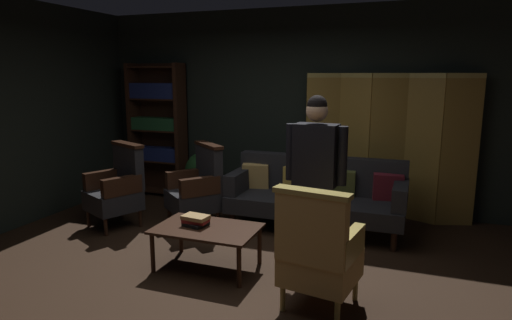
# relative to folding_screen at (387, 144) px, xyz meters

# --- Properties ---
(ground_plane) EXTENTS (10.00, 10.00, 0.00)m
(ground_plane) POSITION_rel_folding_screen_xyz_m (-1.30, -2.22, -0.99)
(ground_plane) COLOR black
(back_wall) EXTENTS (7.20, 0.10, 2.80)m
(back_wall) POSITION_rel_folding_screen_xyz_m (-1.30, 0.23, 0.41)
(back_wall) COLOR black
(back_wall) RESTS_ON ground_plane
(side_wall_left) EXTENTS (0.10, 3.60, 2.80)m
(side_wall_left) POSITION_rel_folding_screen_xyz_m (-4.30, -1.62, 0.41)
(side_wall_left) COLOR black
(side_wall_left) RESTS_ON ground_plane
(folding_screen) EXTENTS (2.17, 0.25, 1.90)m
(folding_screen) POSITION_rel_folding_screen_xyz_m (0.00, 0.00, 0.00)
(folding_screen) COLOR olive
(folding_screen) RESTS_ON ground_plane
(bookshelf) EXTENTS (0.90, 0.32, 2.05)m
(bookshelf) POSITION_rel_folding_screen_xyz_m (-3.45, -0.03, 0.10)
(bookshelf) COLOR black
(bookshelf) RESTS_ON ground_plane
(velvet_couch) EXTENTS (2.12, 0.78, 0.88)m
(velvet_couch) POSITION_rel_folding_screen_xyz_m (-0.75, -0.77, -0.53)
(velvet_couch) COLOR black
(velvet_couch) RESTS_ON ground_plane
(coffee_table) EXTENTS (1.00, 0.64, 0.42)m
(coffee_table) POSITION_rel_folding_screen_xyz_m (-1.50, -2.26, -0.61)
(coffee_table) COLOR black
(coffee_table) RESTS_ON ground_plane
(armchair_gilt_accent) EXTENTS (0.66, 0.66, 1.04)m
(armchair_gilt_accent) POSITION_rel_folding_screen_xyz_m (-0.32, -2.65, -0.50)
(armchair_gilt_accent) COLOR tan
(armchair_gilt_accent) RESTS_ON ground_plane
(armchair_wing_left) EXTENTS (0.77, 0.77, 1.04)m
(armchair_wing_left) POSITION_rel_folding_screen_xyz_m (-3.11, -1.52, -0.50)
(armchair_wing_left) COLOR black
(armchair_wing_left) RESTS_ON ground_plane
(armchair_wing_right) EXTENTS (0.81, 0.81, 1.04)m
(armchair_wing_right) POSITION_rel_folding_screen_xyz_m (-2.17, -1.18, -0.50)
(armchair_wing_right) COLOR black
(armchair_wing_right) RESTS_ON ground_plane
(standing_figure) EXTENTS (0.59, 0.25, 1.70)m
(standing_figure) POSITION_rel_folding_screen_xyz_m (-0.51, -1.96, 0.04)
(standing_figure) COLOR black
(standing_figure) RESTS_ON ground_plane
(potted_plant) EXTENTS (0.48, 0.48, 0.77)m
(potted_plant) POSITION_rel_folding_screen_xyz_m (-2.56, -0.32, -0.54)
(potted_plant) COLOR brown
(potted_plant) RESTS_ON ground_plane
(book_black_cloth) EXTENTS (0.25, 0.24, 0.03)m
(book_black_cloth) POSITION_rel_folding_screen_xyz_m (-1.63, -2.24, -0.55)
(book_black_cloth) COLOR black
(book_black_cloth) RESTS_ON coffee_table
(book_red_leather) EXTENTS (0.25, 0.16, 0.03)m
(book_red_leather) POSITION_rel_folding_screen_xyz_m (-1.63, -2.24, -0.52)
(book_red_leather) COLOR maroon
(book_red_leather) RESTS_ON book_black_cloth
(book_tan_leather) EXTENTS (0.27, 0.19, 0.04)m
(book_tan_leather) POSITION_rel_folding_screen_xyz_m (-1.63, -2.24, -0.48)
(book_tan_leather) COLOR #9E7A47
(book_tan_leather) RESTS_ON book_red_leather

